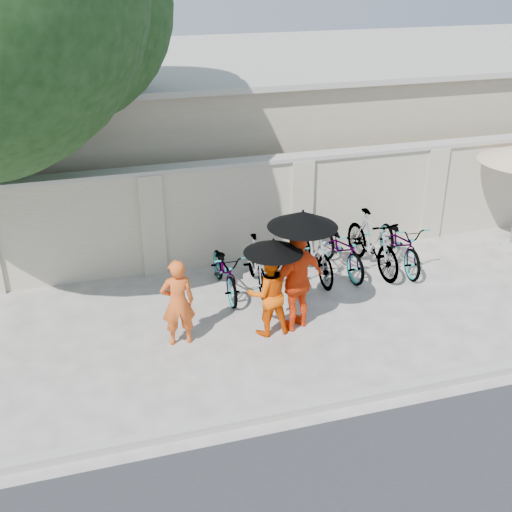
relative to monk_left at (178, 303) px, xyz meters
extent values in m
plane|color=beige|center=(1.00, -0.49, -0.74)|extent=(80.00, 80.00, 0.00)
cube|color=#A4A597|center=(1.00, -2.19, -0.68)|extent=(40.00, 0.16, 0.12)
cube|color=beige|center=(2.00, 2.71, 0.26)|extent=(20.00, 0.30, 2.00)
cube|color=#B2A88E|center=(3.00, 6.51, 0.86)|extent=(14.00, 6.00, 3.20)
sphere|color=#284C22|center=(-1.30, 3.11, 4.16)|extent=(4.00, 4.00, 4.00)
imported|color=orange|center=(0.00, 0.00, 0.00)|extent=(0.54, 0.36, 1.47)
imported|color=#FE5C05|center=(1.45, -0.11, 0.00)|extent=(0.72, 0.57, 1.47)
cylinder|color=black|center=(1.50, -0.19, 0.48)|extent=(0.02, 0.02, 0.76)
cone|color=black|center=(1.50, -0.19, 0.86)|extent=(0.94, 0.94, 0.21)
imported|color=#F4400F|center=(1.96, -0.09, 0.13)|extent=(1.10, 0.77, 1.73)
cylinder|color=black|center=(1.98, -0.17, 0.74)|extent=(0.02, 0.02, 1.00)
cone|color=black|center=(1.98, -0.17, 1.24)|extent=(1.11, 1.11, 0.25)
cylinder|color=#A4A597|center=(7.41, 1.62, -0.69)|extent=(0.43, 0.43, 0.09)
imported|color=#A4A4AD|center=(1.12, 1.42, -0.29)|extent=(0.61, 1.71, 0.90)
imported|color=#A4A4AD|center=(1.71, 1.40, -0.25)|extent=(0.59, 1.65, 0.97)
imported|color=#A4A4AD|center=(2.31, 1.53, -0.31)|extent=(0.66, 1.66, 0.85)
imported|color=#A4A4AD|center=(2.90, 1.54, -0.20)|extent=(0.54, 1.81, 1.08)
imported|color=#A4A4AD|center=(3.50, 1.63, -0.25)|extent=(0.77, 1.87, 0.96)
imported|color=#A4A4AD|center=(4.09, 1.52, -0.16)|extent=(0.70, 1.95, 1.15)
imported|color=#A4A4AD|center=(4.69, 1.49, -0.24)|extent=(0.80, 1.93, 0.99)
camera|label=1|loc=(-1.31, -8.70, 5.01)|focal=45.00mm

